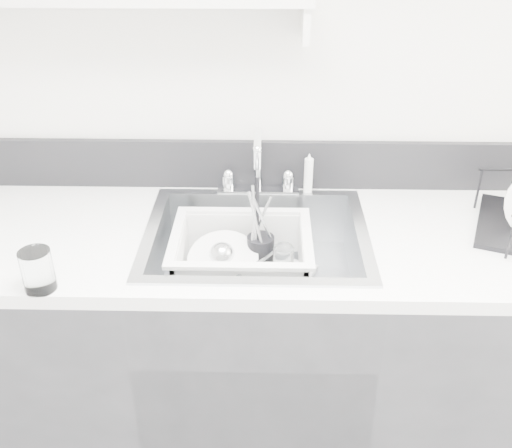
{
  "coord_description": "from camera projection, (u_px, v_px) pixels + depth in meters",
  "views": [
    {
      "loc": [
        0.03,
        -0.28,
        1.81
      ],
      "look_at": [
        0.0,
        1.14,
        0.98
      ],
      "focal_mm": 42.0,
      "sensor_mm": 36.0,
      "label": 1
    }
  ],
  "objects": [
    {
      "name": "room_shell",
      "position": [
        240.0,
        9.0,
        0.63
      ],
      "size": [
        3.5,
        3.0,
        2.6
      ],
      "color": "silver",
      "rests_on": "ground"
    },
    {
      "name": "counter_run",
      "position": [
        256.0,
        354.0,
        1.95
      ],
      "size": [
        3.2,
        0.62,
        0.92
      ],
      "color": "#2B2B2F",
      "rests_on": "ground"
    },
    {
      "name": "backsplash",
      "position": [
        258.0,
        164.0,
        1.93
      ],
      "size": [
        3.2,
        0.02,
        0.16
      ],
      "primitive_type": "cube",
      "color": "black",
      "rests_on": "counter_run"
    },
    {
      "name": "sink",
      "position": [
        256.0,
        259.0,
        1.76
      ],
      "size": [
        0.64,
        0.52,
        0.2
      ],
      "primitive_type": null,
      "color": "silver",
      "rests_on": "counter_run"
    },
    {
      "name": "faucet",
      "position": [
        258.0,
        177.0,
        1.9
      ],
      "size": [
        0.26,
        0.18,
        0.23
      ],
      "color": "silver",
      "rests_on": "counter_run"
    },
    {
      "name": "side_sprayer",
      "position": [
        308.0,
        173.0,
        1.9
      ],
      "size": [
        0.03,
        0.03,
        0.14
      ],
      "primitive_type": "cylinder",
      "color": "white",
      "rests_on": "counter_run"
    },
    {
      "name": "wall_shelf",
      "position": [
        129.0,
        1.0,
        1.62
      ],
      "size": [
        1.0,
        0.16,
        0.12
      ],
      "color": "silver",
      "rests_on": "room_shell"
    },
    {
      "name": "wash_tub",
      "position": [
        242.0,
        258.0,
        1.77
      ],
      "size": [
        0.51,
        0.47,
        0.16
      ],
      "primitive_type": null,
      "rotation": [
        0.0,
        0.0,
        -0.42
      ],
      "color": "white",
      "rests_on": "sink"
    },
    {
      "name": "plate_stack",
      "position": [
        226.0,
        267.0,
        1.79
      ],
      "size": [
        0.26,
        0.25,
        0.1
      ],
      "rotation": [
        0.0,
        0.0,
        -0.34
      ],
      "color": "white",
      "rests_on": "wash_tub"
    },
    {
      "name": "utensil_cup",
      "position": [
        260.0,
        249.0,
        1.81
      ],
      "size": [
        0.08,
        0.08,
        0.28
      ],
      "rotation": [
        0.0,
        0.0,
        -0.37
      ],
      "color": "black",
      "rests_on": "wash_tub"
    },
    {
      "name": "ladle",
      "position": [
        244.0,
        267.0,
        1.76
      ],
      "size": [
        0.32,
        0.23,
        0.09
      ],
      "primitive_type": null,
      "rotation": [
        0.0,
        0.0,
        -0.45
      ],
      "color": "silver",
      "rests_on": "wash_tub"
    },
    {
      "name": "tumbler_in_tub",
      "position": [
        283.0,
        260.0,
        1.79
      ],
      "size": [
        0.07,
        0.07,
        0.09
      ],
      "primitive_type": "cylinder",
      "rotation": [
        0.0,
        0.0,
        0.16
      ],
      "color": "white",
      "rests_on": "wash_tub"
    },
    {
      "name": "tumbler_counter",
      "position": [
        38.0,
        270.0,
        1.46
      ],
      "size": [
        0.09,
        0.09,
        0.11
      ],
      "primitive_type": "cylinder",
      "rotation": [
        0.0,
        0.0,
        0.14
      ],
      "color": "white",
      "rests_on": "counter_run"
    },
    {
      "name": "bowl_small",
      "position": [
        292.0,
        288.0,
        1.71
      ],
      "size": [
        0.12,
        0.12,
        0.04
      ],
      "primitive_type": "imported",
      "rotation": [
        0.0,
        0.0,
        -0.04
      ],
      "color": "white",
      "rests_on": "wash_tub"
    }
  ]
}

